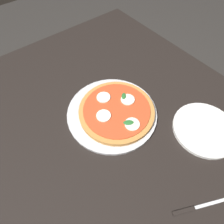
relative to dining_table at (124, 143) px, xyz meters
The scene contains 6 objects.
ground_plane 0.67m from the dining_table, ahead, with size 6.00×6.00×0.00m, color #2D2B28.
dining_table is the anchor object (origin of this frame).
serving_tray 0.14m from the dining_table, ahead, with size 0.35×0.35×0.01m, color silver.
pizza 0.14m from the dining_table, 17.62° to the right, with size 0.29×0.29×0.03m.
plate_white 0.31m from the dining_table, 125.56° to the right, with size 0.24×0.24×0.01m, color white.
knife 0.33m from the dining_table, behind, with size 0.09×0.17×0.01m.
Camera 1 is at (-0.23, 0.25, 1.38)m, focal length 30.18 mm.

